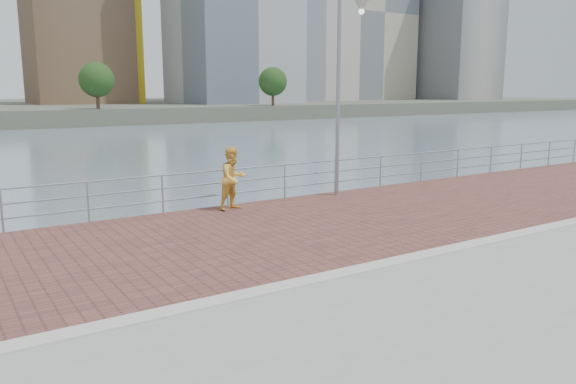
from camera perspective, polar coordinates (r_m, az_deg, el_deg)
water at (r=11.73m, az=5.55°, el=-17.63°), size 400.00×400.00×0.00m
brick_lane at (r=13.80m, az=-3.60°, el=-4.25°), size 40.00×6.80×0.02m
curb at (r=10.92m, az=5.74°, el=-8.19°), size 40.00×0.40×0.06m
guardrail at (r=16.65m, az=-9.34°, el=0.58°), size 39.06×0.06×1.13m
street_lamp at (r=18.09m, az=6.12°, el=13.82°), size 0.47×1.37×6.45m
bystander at (r=16.38m, az=-5.60°, el=1.38°), size 1.03×0.88×1.83m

